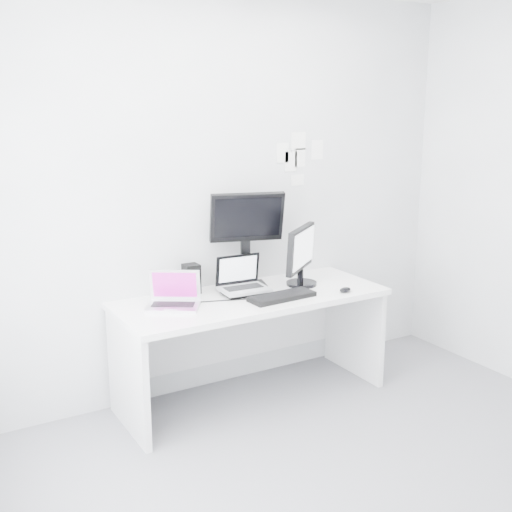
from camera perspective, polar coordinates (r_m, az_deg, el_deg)
name	(u,v)px	position (r m, az deg, el deg)	size (l,w,h in m)	color
ground	(372,490)	(3.64, 10.17, -19.66)	(3.60, 3.60, 0.00)	slate
back_wall	(226,195)	(4.42, -2.66, 5.36)	(3.60, 3.60, 0.00)	silver
desk	(252,348)	(4.38, -0.36, -8.08)	(1.80, 0.70, 0.73)	white
macbook	(172,290)	(4.00, -7.39, -2.97)	(0.32, 0.24, 0.24)	silver
speaker	(191,279)	(4.30, -5.72, -2.02)	(0.10, 0.10, 0.20)	black
dell_laptop	(244,275)	(4.25, -1.05, -1.71)	(0.31, 0.24, 0.26)	#A9ACB0
rear_monitor	(246,239)	(4.38, -0.86, 1.55)	(0.50, 0.18, 0.68)	black
samsung_monitor	(302,255)	(4.46, 4.08, 0.07)	(0.46, 0.21, 0.43)	black
keyboard	(282,297)	(4.19, 2.30, -3.60)	(0.45, 0.16, 0.03)	black
mouse	(345,290)	(4.37, 7.87, -2.97)	(0.10, 0.06, 0.03)	black
wall_note_0	(282,153)	(4.61, 2.35, 9.08)	(0.10, 0.00, 0.14)	white
wall_note_1	(300,158)	(4.70, 3.90, 8.66)	(0.09, 0.00, 0.13)	white
wall_note_2	(317,150)	(4.78, 5.42, 9.32)	(0.10, 0.00, 0.14)	white
wall_note_3	(297,180)	(4.70, 3.67, 6.71)	(0.11, 0.00, 0.08)	white
wall_note_4	(291,162)	(4.66, 3.10, 8.32)	(0.10, 0.00, 0.14)	white
wall_note_5	(298,141)	(4.68, 3.77, 10.09)	(0.12, 0.00, 0.13)	white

